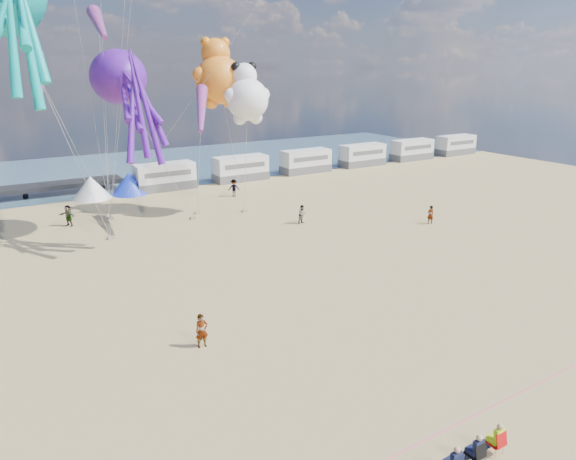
{
  "coord_description": "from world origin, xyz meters",
  "views": [
    {
      "loc": [
        -11.82,
        -15.79,
        13.21
      ],
      "look_at": [
        1.5,
        6.0,
        5.12
      ],
      "focal_mm": 32.0,
      "sensor_mm": 36.0,
      "label": 1
    }
  ],
  "objects_px": {
    "windsock_right": "(38,75)",
    "motorhome_5": "(456,145)",
    "motorhome_3": "(362,155)",
    "standing_person": "(202,331)",
    "motorhome_4": "(412,150)",
    "sandbag_e": "(111,218)",
    "sandbag_d": "(197,213)",
    "motorhome_2": "(306,161)",
    "beachgoer_4": "(68,216)",
    "beachgoer_1": "(302,214)",
    "sandbag_c": "(244,211)",
    "kite_octopus_purple": "(118,77)",
    "tent_white": "(91,187)",
    "beachgoer_2": "(234,188)",
    "beachgoer_5": "(430,215)",
    "tent_blue": "(129,183)",
    "motorhome_0": "(165,177)",
    "sandbag_b": "(193,218)",
    "sandbag_a": "(111,238)",
    "windsock_mid": "(201,109)",
    "kite_teddy_orange": "(219,80)",
    "motorhome_1": "(241,168)",
    "kite_panda": "(247,100)"
  },
  "relations": [
    {
      "from": "standing_person",
      "to": "beachgoer_1",
      "type": "xyz_separation_m",
      "value": [
        15.7,
        15.13,
        -0.03
      ]
    },
    {
      "from": "beachgoer_5",
      "to": "tent_blue",
      "type": "bearing_deg",
      "value": -35.59
    },
    {
      "from": "kite_panda",
      "to": "kite_teddy_orange",
      "type": "xyz_separation_m",
      "value": [
        -1.54,
        2.44,
        1.64
      ]
    },
    {
      "from": "sandbag_d",
      "to": "kite_teddy_orange",
      "type": "bearing_deg",
      "value": -0.76
    },
    {
      "from": "standing_person",
      "to": "sandbag_b",
      "type": "relative_size",
      "value": 3.51
    },
    {
      "from": "motorhome_1",
      "to": "beachgoer_1",
      "type": "bearing_deg",
      "value": -100.3
    },
    {
      "from": "standing_person",
      "to": "sandbag_d",
      "type": "height_order",
      "value": "standing_person"
    },
    {
      "from": "beachgoer_1",
      "to": "tent_blue",
      "type": "bearing_deg",
      "value": 102.8
    },
    {
      "from": "motorhome_1",
      "to": "sandbag_c",
      "type": "height_order",
      "value": "motorhome_1"
    },
    {
      "from": "kite_octopus_purple",
      "to": "kite_teddy_orange",
      "type": "xyz_separation_m",
      "value": [
        9.46,
        2.07,
        -0.36
      ]
    },
    {
      "from": "sandbag_e",
      "to": "motorhome_0",
      "type": "bearing_deg",
      "value": 47.66
    },
    {
      "from": "motorhome_2",
      "to": "sandbag_d",
      "type": "bearing_deg",
      "value": -149.97
    },
    {
      "from": "windsock_mid",
      "to": "tent_white",
      "type": "bearing_deg",
      "value": 136.8
    },
    {
      "from": "motorhome_1",
      "to": "sandbag_c",
      "type": "relative_size",
      "value": 13.2
    },
    {
      "from": "sandbag_d",
      "to": "sandbag_a",
      "type": "bearing_deg",
      "value": -159.08
    },
    {
      "from": "sandbag_b",
      "to": "windsock_mid",
      "type": "distance_m",
      "value": 10.3
    },
    {
      "from": "motorhome_4",
      "to": "sandbag_e",
      "type": "bearing_deg",
      "value": -168.94
    },
    {
      "from": "motorhome_2",
      "to": "sandbag_a",
      "type": "xyz_separation_m",
      "value": [
        -28.57,
        -14.8,
        -1.39
      ]
    },
    {
      "from": "standing_person",
      "to": "kite_panda",
      "type": "bearing_deg",
      "value": 59.84
    },
    {
      "from": "sandbag_d",
      "to": "motorhome_2",
      "type": "bearing_deg",
      "value": 30.03
    },
    {
      "from": "sandbag_b",
      "to": "sandbag_d",
      "type": "distance_m",
      "value": 1.73
    },
    {
      "from": "motorhome_2",
      "to": "motorhome_4",
      "type": "xyz_separation_m",
      "value": [
        19.0,
        0.0,
        0.0
      ]
    },
    {
      "from": "sandbag_e",
      "to": "motorhome_4",
      "type": "bearing_deg",
      "value": 11.06
    },
    {
      "from": "motorhome_5",
      "to": "sandbag_c",
      "type": "relative_size",
      "value": 13.2
    },
    {
      "from": "motorhome_2",
      "to": "sandbag_b",
      "type": "bearing_deg",
      "value": -148.25
    },
    {
      "from": "kite_octopus_purple",
      "to": "sandbag_d",
      "type": "bearing_deg",
      "value": 6.64
    },
    {
      "from": "motorhome_0",
      "to": "sandbag_d",
      "type": "height_order",
      "value": "motorhome_0"
    },
    {
      "from": "sandbag_e",
      "to": "motorhome_2",
      "type": "bearing_deg",
      "value": 18.36
    },
    {
      "from": "motorhome_3",
      "to": "sandbag_e",
      "type": "bearing_deg",
      "value": -166.18
    },
    {
      "from": "motorhome_2",
      "to": "windsock_mid",
      "type": "bearing_deg",
      "value": -142.61
    },
    {
      "from": "windsock_right",
      "to": "motorhome_3",
      "type": "bearing_deg",
      "value": 31.82
    },
    {
      "from": "motorhome_4",
      "to": "tent_blue",
      "type": "distance_m",
      "value": 42.0
    },
    {
      "from": "motorhome_3",
      "to": "beachgoer_4",
      "type": "bearing_deg",
      "value": -167.12
    },
    {
      "from": "standing_person",
      "to": "beachgoer_1",
      "type": "height_order",
      "value": "standing_person"
    },
    {
      "from": "motorhome_2",
      "to": "beachgoer_2",
      "type": "relative_size",
      "value": 3.56
    },
    {
      "from": "beachgoer_1",
      "to": "sandbag_a",
      "type": "height_order",
      "value": "beachgoer_1"
    },
    {
      "from": "motorhome_2",
      "to": "sandbag_e",
      "type": "distance_m",
      "value": 28.73
    },
    {
      "from": "sandbag_d",
      "to": "beachgoer_1",
      "type": "bearing_deg",
      "value": -48.98
    },
    {
      "from": "motorhome_5",
      "to": "sandbag_c",
      "type": "xyz_separation_m",
      "value": [
        -44.17,
        -13.14,
        -1.39
      ]
    },
    {
      "from": "motorhome_0",
      "to": "motorhome_3",
      "type": "relative_size",
      "value": 1.0
    },
    {
      "from": "standing_person",
      "to": "kite_teddy_orange",
      "type": "relative_size",
      "value": 0.24
    },
    {
      "from": "motorhome_3",
      "to": "standing_person",
      "type": "xyz_separation_m",
      "value": [
        -38.2,
        -34.37,
        -0.62
      ]
    },
    {
      "from": "windsock_right",
      "to": "motorhome_5",
      "type": "bearing_deg",
      "value": 24.98
    },
    {
      "from": "motorhome_4",
      "to": "windsock_right",
      "type": "xyz_separation_m",
      "value": [
        -51.61,
        -18.38,
        11.26
      ]
    },
    {
      "from": "motorhome_0",
      "to": "sandbag_a",
      "type": "bearing_deg",
      "value": -122.9
    },
    {
      "from": "motorhome_2",
      "to": "motorhome_3",
      "type": "xyz_separation_m",
      "value": [
        9.5,
        0.0,
        0.0
      ]
    },
    {
      "from": "tent_blue",
      "to": "sandbag_b",
      "type": "height_order",
      "value": "tent_blue"
    },
    {
      "from": "beachgoer_2",
      "to": "sandbag_a",
      "type": "bearing_deg",
      "value": 49.25
    },
    {
      "from": "tent_white",
      "to": "beachgoer_1",
      "type": "bearing_deg",
      "value": -53.97
    },
    {
      "from": "beachgoer_2",
      "to": "sandbag_e",
      "type": "relative_size",
      "value": 3.71
    }
  ]
}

